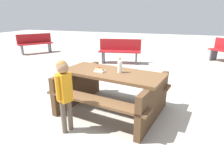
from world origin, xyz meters
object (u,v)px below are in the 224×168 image
object	(u,v)px
picnic_table	(112,88)
soda_bottle	(120,66)
hotdog_tray	(100,70)
park_bench_near	(120,51)
child_in_coat	(64,88)
park_bench_far	(35,43)

from	to	relation	value
picnic_table	soda_bottle	world-z (taller)	soda_bottle
hotdog_tray	park_bench_near	bearing A→B (deg)	-78.66
soda_bottle	park_bench_near	world-z (taller)	soda_bottle
soda_bottle	hotdog_tray	world-z (taller)	soda_bottle
soda_bottle	hotdog_tray	xyz separation A→B (m)	(0.35, 0.08, -0.09)
child_in_coat	picnic_table	bearing A→B (deg)	-116.02
park_bench_near	hotdog_tray	bearing A→B (deg)	101.34
picnic_table	child_in_coat	bearing A→B (deg)	63.98
soda_bottle	child_in_coat	size ratio (longest dim) A/B	0.23
park_bench_near	child_in_coat	bearing A→B (deg)	96.67
hotdog_tray	picnic_table	bearing A→B (deg)	-163.17
soda_bottle	child_in_coat	world-z (taller)	child_in_coat
hotdog_tray	child_in_coat	bearing A→B (deg)	75.08
picnic_table	hotdog_tray	world-z (taller)	hotdog_tray
soda_bottle	park_bench_near	bearing A→B (deg)	-73.27
hotdog_tray	park_bench_far	xyz separation A→B (m)	(4.93, -4.26, -0.33)
picnic_table	park_bench_far	world-z (taller)	park_bench_far
park_bench_far	soda_bottle	bearing A→B (deg)	141.56
soda_bottle	park_bench_far	size ratio (longest dim) A/B	0.18
picnic_table	child_in_coat	size ratio (longest dim) A/B	1.80
child_in_coat	park_bench_near	world-z (taller)	child_in_coat
child_in_coat	park_bench_near	size ratio (longest dim) A/B	0.72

